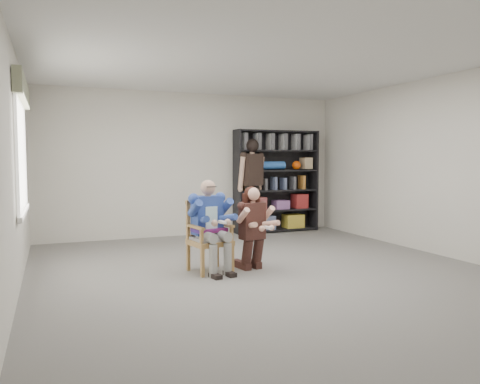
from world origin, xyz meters
name	(u,v)px	position (x,y,z in m)	size (l,w,h in m)	color
room_shell	(272,167)	(0.00, 0.00, 1.40)	(6.00, 7.00, 2.80)	beige
floor	(271,275)	(0.00, 0.00, 0.00)	(6.00, 7.00, 0.01)	slate
window_left	(23,149)	(-2.95, 1.00, 1.63)	(0.16, 2.00, 1.75)	white
armchair	(210,236)	(-0.69, 0.46, 0.48)	(0.56, 0.54, 0.96)	#A77837
seated_man	(210,226)	(-0.69, 0.46, 0.62)	(0.54, 0.75, 1.24)	navy
kneeling_woman	(253,228)	(-0.11, 0.34, 0.57)	(0.48, 0.77, 1.14)	#311B16
bookshelf	(276,181)	(1.70, 3.28, 1.05)	(1.80, 0.38, 2.10)	black
standing_man	(252,187)	(1.08, 3.13, 0.95)	(0.58, 0.32, 1.89)	black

